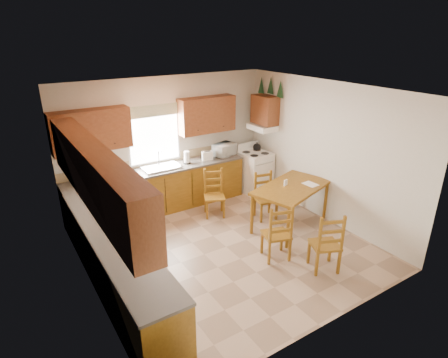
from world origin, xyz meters
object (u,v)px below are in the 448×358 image
chair_far_right (266,196)px  chair_near_right (325,241)px  chair_near_left (276,231)px  chair_far_left (214,194)px  microwave (224,150)px  dining_table (290,206)px  stove (255,173)px

chair_far_right → chair_near_right: bearing=-87.1°
chair_near_left → chair_far_left: 1.84m
microwave → dining_table: (0.23, -1.96, -0.64)m
dining_table → chair_far_right: 0.54m
chair_near_left → chair_far_right: (0.74, 1.20, -0.03)m
chair_near_right → stove: bearing=-83.0°
stove → chair_near_right: size_ratio=0.92×
chair_far_left → dining_table: bearing=-25.0°
dining_table → chair_near_left: chair_near_left is taller
stove → chair_far_left: 1.52m
dining_table → chair_near_right: 1.43m
chair_near_left → chair_near_right: (0.44, -0.65, 0.01)m
microwave → chair_near_right: size_ratio=0.45×
chair_near_right → chair_far_right: (0.30, 1.85, -0.03)m
chair_far_left → chair_far_right: (0.80, -0.64, -0.01)m
chair_near_left → chair_near_right: chair_near_right is taller
stove → microwave: bearing=153.9°
chair_far_left → chair_near_right: bearing=-54.3°
stove → chair_far_left: chair_far_left is taller
stove → microwave: (-0.66, 0.27, 0.59)m
chair_near_left → chair_far_left: bearing=-70.2°
stove → chair_near_right: bearing=-110.8°
stove → chair_near_right: chair_near_right is taller
chair_near_left → chair_far_right: size_ratio=1.06×
dining_table → chair_far_right: (-0.19, 0.51, 0.05)m
chair_near_right → chair_far_left: 2.54m
stove → dining_table: (-0.43, -1.69, -0.05)m
stove → chair_far_left: size_ratio=0.97×
chair_far_right → dining_table: bearing=-57.8°
stove → chair_near_left: chair_near_left is taller
stove → chair_near_left: (-1.36, -2.37, 0.03)m
chair_far_right → chair_near_left: bearing=-109.5°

